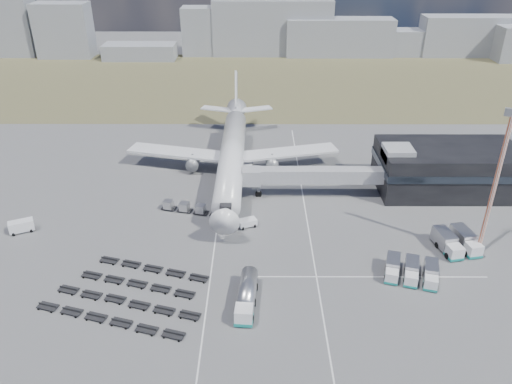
{
  "coord_description": "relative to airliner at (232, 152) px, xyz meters",
  "views": [
    {
      "loc": [
        5.92,
        -75.61,
        52.8
      ],
      "look_at": [
        5.68,
        14.9,
        4.0
      ],
      "focal_mm": 35.0,
      "sensor_mm": 36.0,
      "label": 1
    }
  ],
  "objects": [
    {
      "name": "grass_strip",
      "position": [
        0.0,
        77.62,
        -5.29
      ],
      "size": [
        420.0,
        90.0,
        0.01
      ],
      "primitive_type": "cube",
      "color": "brown",
      "rests_on": "ground"
    },
    {
      "name": "lane_markings",
      "position": [
        9.77,
        -29.38,
        -5.29
      ],
      "size": [
        47.12,
        110.0,
        0.01
      ],
      "color": "silver",
      "rests_on": "ground"
    },
    {
      "name": "ground",
      "position": [
        0.0,
        -32.38,
        -5.29
      ],
      "size": [
        420.0,
        420.0,
        0.0
      ],
      "primitive_type": "plane",
      "color": "#565659",
      "rests_on": "ground"
    },
    {
      "name": "terminal",
      "position": [
        47.77,
        -8.41,
        -0.04
      ],
      "size": [
        30.4,
        16.4,
        11.0
      ],
      "color": "black",
      "rests_on": "ground"
    },
    {
      "name": "floodlight_mast",
      "position": [
        45.87,
        -33.65,
        8.48
      ],
      "size": [
        2.59,
        2.12,
        27.48
      ],
      "rotation": [
        0.0,
        0.0,
        -0.41
      ],
      "color": "#A93E1B",
      "rests_on": "ground"
    },
    {
      "name": "fuel_tanker",
      "position": [
        4.29,
        -47.32,
        -3.52
      ],
      "size": [
        3.63,
        11.14,
        3.54
      ],
      "rotation": [
        0.0,
        0.0,
        -0.08
      ],
      "color": "silver",
      "rests_on": "ground"
    },
    {
      "name": "baggage_dollies",
      "position": [
        -14.65,
        -45.2,
        -4.91
      ],
      "size": [
        26.73,
        21.0,
        0.77
      ],
      "rotation": [
        0.0,
        0.0,
        -0.28
      ],
      "color": "black",
      "rests_on": "ground"
    },
    {
      "name": "pushback_tug",
      "position": [
        4.0,
        -24.38,
        -4.51
      ],
      "size": [
        4.03,
        3.17,
        1.57
      ],
      "primitive_type": "cube",
      "rotation": [
        0.0,
        0.0,
        0.38
      ],
      "color": "silver",
      "rests_on": "ground"
    },
    {
      "name": "airliner",
      "position": [
        0.0,
        0.0,
        0.0
      ],
      "size": [
        51.59,
        64.53,
        17.62
      ],
      "color": "silver",
      "rests_on": "ground"
    },
    {
      "name": "service_trucks_near",
      "position": [
        31.88,
        -40.52,
        -3.9
      ],
      "size": [
        9.87,
        8.47,
        2.57
      ],
      "rotation": [
        0.0,
        0.0,
        -0.28
      ],
      "color": "silver",
      "rests_on": "ground"
    },
    {
      "name": "catering_truck",
      "position": [
        3.5,
        -1.44,
        -3.85
      ],
      "size": [
        3.01,
        6.34,
        2.83
      ],
      "rotation": [
        0.0,
        0.0,
        0.08
      ],
      "color": "silver",
      "rests_on": "ground"
    },
    {
      "name": "utility_van",
      "position": [
        -39.71,
        -26.45,
        -4.09
      ],
      "size": [
        4.97,
        3.76,
        2.4
      ],
      "primitive_type": "cube",
      "rotation": [
        0.0,
        0.0,
        0.43
      ],
      "color": "silver",
      "rests_on": "ground"
    },
    {
      "name": "jet_bridge",
      "position": [
        15.9,
        -11.95,
        -0.24
      ],
      "size": [
        30.3,
        3.8,
        7.05
      ],
      "color": "#939399",
      "rests_on": "ground"
    },
    {
      "name": "service_trucks_far",
      "position": [
        42.34,
        -32.15,
        -3.64
      ],
      "size": [
        7.67,
        8.65,
        3.04
      ],
      "rotation": [
        0.0,
        0.0,
        0.2
      ],
      "color": "silver",
      "rests_on": "ground"
    },
    {
      "name": "skyline",
      "position": [
        12.45,
        120.21,
        4.37
      ],
      "size": [
        304.76,
        23.98,
        25.41
      ],
      "color": "gray",
      "rests_on": "ground"
    },
    {
      "name": "uld_row",
      "position": [
        -7.45,
        -19.14,
        -4.17
      ],
      "size": [
        13.56,
        5.02,
        1.87
      ],
      "rotation": [
        0.0,
        0.0,
        -0.25
      ],
      "color": "black",
      "rests_on": "ground"
    }
  ]
}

